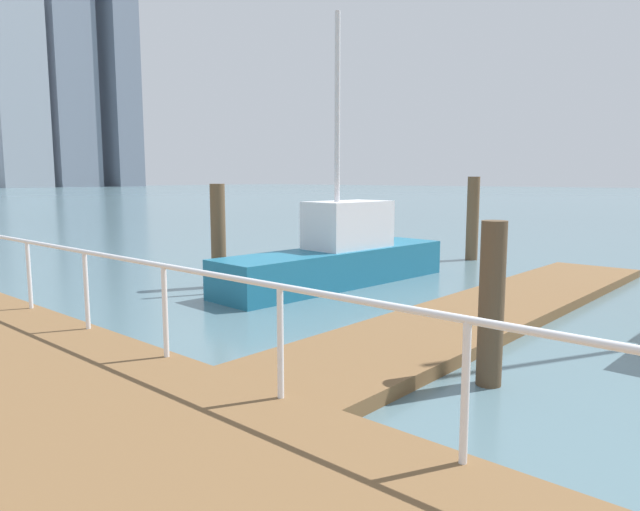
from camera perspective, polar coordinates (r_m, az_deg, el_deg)
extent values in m
plane|color=slate|center=(17.62, -25.38, -0.96)|extent=(300.00, 300.00, 0.00)
cube|color=brown|center=(10.68, 16.35, -5.25)|extent=(12.43, 2.00, 0.18)
cylinder|color=white|center=(4.29, 14.17, -13.02)|extent=(0.06, 0.06, 1.05)
cylinder|color=white|center=(5.35, -3.94, -8.61)|extent=(0.06, 0.06, 1.05)
cylinder|color=white|center=(6.76, -15.07, -5.39)|extent=(0.06, 0.06, 1.05)
cylinder|color=white|center=(8.35, -22.11, -3.23)|extent=(0.06, 0.06, 1.05)
cylinder|color=white|center=(10.03, -26.83, -1.74)|extent=(0.06, 0.06, 1.05)
cylinder|color=white|center=(4.62, 4.11, -4.51)|extent=(0.06, 24.13, 0.06)
cylinder|color=brown|center=(17.67, 14.86, 3.56)|extent=(0.36, 0.36, 2.46)
cylinder|color=brown|center=(6.99, 16.60, -4.64)|extent=(0.29, 0.29, 1.94)
cylinder|color=brown|center=(12.97, -10.03, 1.93)|extent=(0.33, 0.33, 2.30)
cube|color=#1E6B8C|center=(13.12, 1.67, -1.14)|extent=(6.31, 1.77, 0.82)
cube|color=white|center=(13.29, 2.79, 3.08)|extent=(2.05, 1.25, 1.07)
cylinder|color=silver|center=(13.01, 1.72, 12.00)|extent=(0.12, 0.12, 5.16)
cube|color=#8C939E|center=(166.93, -27.88, 14.37)|extent=(12.28, 10.31, 48.68)
cube|color=slate|center=(177.23, -23.80, 20.72)|extent=(11.79, 9.24, 88.51)
cube|color=slate|center=(181.95, -19.61, 20.29)|extent=(9.16, 11.48, 86.86)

